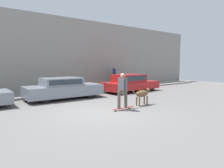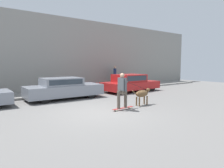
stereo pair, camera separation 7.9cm
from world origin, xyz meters
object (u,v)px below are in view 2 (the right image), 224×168
object	(u,v)px
parked_car_2	(130,83)
fire_hydrant	(97,88)
skateboarder	(122,89)
parked_car_1	(64,88)
dog	(142,94)
pedestrian_with_bag	(115,75)

from	to	relation	value
parked_car_2	fire_hydrant	xyz separation A→B (m)	(-2.41, 0.73, -0.22)
fire_hydrant	skateboarder	bearing A→B (deg)	-110.38
parked_car_1	dog	size ratio (longest dim) A/B	3.44
skateboarder	pedestrian_with_bag	size ratio (longest dim) A/B	1.39
parked_car_2	fire_hydrant	bearing A→B (deg)	162.39
parked_car_1	dog	bearing A→B (deg)	-58.38
pedestrian_with_bag	fire_hydrant	size ratio (longest dim) A/B	2.34
parked_car_2	dog	world-z (taller)	parked_car_2
dog	skateboarder	bearing A→B (deg)	-175.84
dog	skateboarder	xyz separation A→B (m)	(-1.40, -0.19, 0.36)
skateboarder	fire_hydrant	xyz separation A→B (m)	(1.81, 4.86, -0.52)
parked_car_1	skateboarder	world-z (taller)	skateboarder
fire_hydrant	parked_car_1	bearing A→B (deg)	-164.85
parked_car_1	parked_car_2	world-z (taller)	parked_car_2
parked_car_1	pedestrian_with_bag	bearing A→B (deg)	25.72
pedestrian_with_bag	fire_hydrant	bearing A→B (deg)	63.94
parked_car_1	dog	distance (m)	4.56
skateboarder	fire_hydrant	world-z (taller)	skateboarder
parked_car_2	skateboarder	size ratio (longest dim) A/B	1.84
parked_car_2	pedestrian_with_bag	world-z (taller)	pedestrian_with_bag
parked_car_2	skateboarder	bearing A→B (deg)	-136.29
parked_car_1	fire_hydrant	size ratio (longest dim) A/B	5.98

